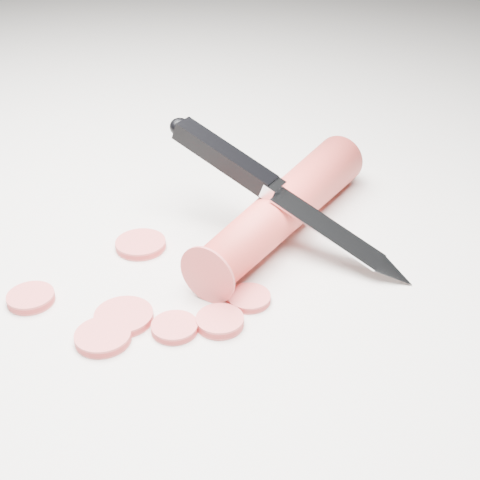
% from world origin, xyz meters
% --- Properties ---
extents(ground, '(2.40, 2.40, 0.00)m').
position_xyz_m(ground, '(0.00, 0.00, 0.00)').
color(ground, beige).
rests_on(ground, ground).
extents(carrot, '(0.09, 0.22, 0.04)m').
position_xyz_m(carrot, '(0.04, 0.04, 0.02)').
color(carrot, red).
rests_on(carrot, ground).
extents(carrot_slice_0, '(0.03, 0.03, 0.01)m').
position_xyz_m(carrot_slice_0, '(-0.10, -0.10, 0.00)').
color(carrot_slice_0, '#CD4847').
rests_on(carrot_slice_0, ground).
extents(carrot_slice_1, '(0.04, 0.04, 0.01)m').
position_xyz_m(carrot_slice_1, '(-0.03, -0.10, 0.00)').
color(carrot_slice_1, '#CD4847').
rests_on(carrot_slice_1, ground).
extents(carrot_slice_2, '(0.03, 0.03, 0.01)m').
position_xyz_m(carrot_slice_2, '(0.03, -0.09, 0.00)').
color(carrot_slice_2, '#CD4847').
rests_on(carrot_slice_2, ground).
extents(carrot_slice_3, '(0.03, 0.03, 0.01)m').
position_xyz_m(carrot_slice_3, '(0.04, -0.05, 0.00)').
color(carrot_slice_3, '#CD4847').
rests_on(carrot_slice_3, ground).
extents(carrot_slice_4, '(0.03, 0.03, 0.01)m').
position_xyz_m(carrot_slice_4, '(0.01, -0.10, 0.00)').
color(carrot_slice_4, '#CD4847').
rests_on(carrot_slice_4, ground).
extents(carrot_slice_5, '(0.04, 0.04, 0.01)m').
position_xyz_m(carrot_slice_5, '(-0.06, -0.02, 0.00)').
color(carrot_slice_5, '#CD4847').
rests_on(carrot_slice_5, ground).
extents(carrot_slice_6, '(0.04, 0.04, 0.01)m').
position_xyz_m(carrot_slice_6, '(-0.03, -0.12, 0.00)').
color(carrot_slice_6, '#CD4847').
rests_on(carrot_slice_6, ground).
extents(kitchen_knife, '(0.22, 0.07, 0.09)m').
position_xyz_m(kitchen_knife, '(0.05, 0.03, 0.04)').
color(kitchen_knife, silver).
rests_on(kitchen_knife, ground).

